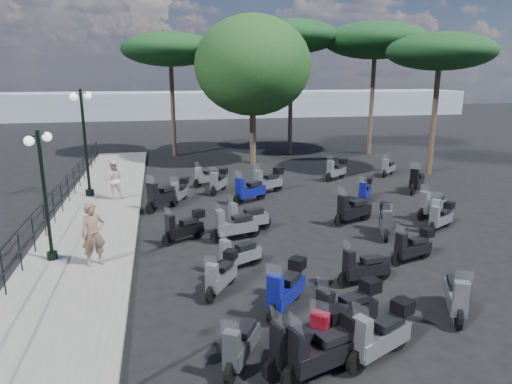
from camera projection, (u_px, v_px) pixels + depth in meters
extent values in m
plane|color=black|center=(300.00, 245.00, 14.14)|extent=(120.00, 120.00, 0.00)
cube|color=slate|center=(93.00, 226.00, 15.65)|extent=(3.00, 30.00, 0.15)
cylinder|color=black|center=(3.00, 273.00, 10.51)|extent=(0.04, 0.04, 1.10)
cylinder|color=black|center=(20.00, 251.00, 11.81)|extent=(0.04, 0.04, 1.10)
cylinder|color=black|center=(33.00, 234.00, 13.10)|extent=(0.04, 0.04, 1.10)
cylinder|color=black|center=(44.00, 219.00, 14.40)|extent=(0.04, 0.04, 1.10)
cylinder|color=black|center=(54.00, 207.00, 15.69)|extent=(0.04, 0.04, 1.10)
cylinder|color=black|center=(61.00, 197.00, 16.99)|extent=(0.04, 0.04, 1.10)
cylinder|color=black|center=(68.00, 188.00, 18.29)|extent=(0.04, 0.04, 1.10)
cylinder|color=black|center=(74.00, 181.00, 19.58)|extent=(0.04, 0.04, 1.10)
cylinder|color=black|center=(79.00, 174.00, 20.88)|extent=(0.04, 0.04, 1.10)
cylinder|color=black|center=(84.00, 168.00, 22.17)|extent=(0.04, 0.04, 1.10)
cylinder|color=black|center=(88.00, 163.00, 23.47)|extent=(0.04, 0.04, 1.10)
cylinder|color=black|center=(91.00, 158.00, 24.76)|extent=(0.04, 0.04, 1.10)
cylinder|color=black|center=(94.00, 154.00, 26.06)|extent=(0.04, 0.04, 1.10)
cylinder|color=black|center=(97.00, 150.00, 27.36)|extent=(0.04, 0.04, 1.10)
cube|color=black|center=(47.00, 198.00, 14.91)|extent=(0.04, 26.00, 0.04)
cube|color=black|center=(49.00, 213.00, 15.05)|extent=(0.04, 26.00, 0.04)
cylinder|color=black|center=(52.00, 255.00, 12.68)|extent=(0.29, 0.29, 0.22)
cylinder|color=black|center=(45.00, 197.00, 12.26)|extent=(0.10, 0.10, 3.59)
cylinder|color=black|center=(38.00, 135.00, 11.84)|extent=(0.29, 0.78, 0.04)
sphere|color=white|center=(47.00, 137.00, 12.25)|extent=(0.25, 0.25, 0.25)
sphere|color=white|center=(29.00, 141.00, 11.47)|extent=(0.25, 0.25, 0.25)
cylinder|color=black|center=(90.00, 192.00, 19.31)|extent=(0.35, 0.35, 0.27)
cylinder|color=black|center=(85.00, 144.00, 18.79)|extent=(0.12, 0.12, 4.42)
cylinder|color=black|center=(81.00, 93.00, 18.28)|extent=(0.44, 0.93, 0.04)
sphere|color=white|center=(88.00, 95.00, 18.78)|extent=(0.31, 0.31, 0.31)
sphere|color=white|center=(74.00, 97.00, 17.83)|extent=(0.31, 0.31, 0.31)
imported|color=brown|center=(93.00, 234.00, 12.14)|extent=(0.73, 0.60, 1.73)
imported|color=beige|center=(113.00, 180.00, 18.65)|extent=(0.87, 0.72, 1.62)
cylinder|color=black|center=(294.00, 376.00, 7.62)|extent=(0.51, 0.26, 0.50)
cylinder|color=black|center=(351.00, 354.00, 8.23)|extent=(0.51, 0.26, 0.50)
cube|color=black|center=(326.00, 354.00, 7.90)|extent=(1.39, 0.77, 0.35)
cube|color=black|center=(335.00, 337.00, 7.92)|extent=(0.69, 0.49, 0.15)
cube|color=black|center=(299.00, 350.00, 7.54)|extent=(0.32, 0.37, 0.73)
plane|color=white|center=(296.00, 326.00, 7.39)|extent=(0.20, 0.40, 0.39)
cube|color=black|center=(353.00, 321.00, 8.08)|extent=(0.44, 0.43, 0.27)
cylinder|color=black|center=(317.00, 356.00, 8.18)|extent=(0.41, 0.42, 0.48)
cylinder|color=black|center=(342.00, 326.00, 9.17)|extent=(0.41, 0.42, 0.48)
cube|color=maroon|center=(332.00, 330.00, 8.67)|extent=(1.15, 1.18, 0.34)
cube|color=black|center=(336.00, 313.00, 8.74)|extent=(0.64, 0.65, 0.14)
cube|color=maroon|center=(320.00, 331.00, 8.13)|extent=(0.37, 0.37, 0.71)
plane|color=white|center=(320.00, 310.00, 7.96)|extent=(0.33, 0.32, 0.37)
cylinder|color=black|center=(223.00, 267.00, 12.01)|extent=(0.43, 0.28, 0.44)
cylinder|color=black|center=(256.00, 257.00, 12.67)|extent=(0.43, 0.28, 0.44)
cube|color=#A1A6AC|center=(241.00, 256.00, 12.32)|extent=(1.20, 0.81, 0.31)
cube|color=black|center=(246.00, 246.00, 12.35)|extent=(0.61, 0.49, 0.13)
cube|color=#A1A6AC|center=(225.00, 252.00, 11.95)|extent=(0.30, 0.33, 0.64)
plane|color=white|center=(223.00, 237.00, 11.81)|extent=(0.22, 0.34, 0.34)
cylinder|color=black|center=(169.00, 239.00, 14.03)|extent=(0.43, 0.30, 0.44)
cylinder|color=black|center=(199.00, 231.00, 14.75)|extent=(0.43, 0.30, 0.44)
cube|color=black|center=(185.00, 230.00, 14.38)|extent=(1.20, 0.87, 0.32)
cube|color=black|center=(189.00, 221.00, 14.41)|extent=(0.62, 0.52, 0.13)
cube|color=black|center=(170.00, 225.00, 13.97)|extent=(0.31, 0.34, 0.65)
plane|color=white|center=(168.00, 213.00, 13.83)|extent=(0.24, 0.34, 0.34)
cube|color=black|center=(199.00, 214.00, 14.61)|extent=(0.42, 0.41, 0.24)
cylinder|color=black|center=(152.00, 207.00, 17.25)|extent=(0.43, 0.48, 0.54)
cylinder|color=black|center=(174.00, 199.00, 18.39)|extent=(0.43, 0.48, 0.54)
cube|color=black|center=(164.00, 197.00, 17.82)|extent=(1.24, 1.35, 0.38)
cube|color=black|center=(166.00, 189.00, 17.90)|extent=(0.69, 0.73, 0.16)
cube|color=black|center=(152.00, 193.00, 17.20)|extent=(0.41, 0.41, 0.78)
plane|color=white|center=(150.00, 181.00, 17.02)|extent=(0.38, 0.34, 0.42)
cylinder|color=black|center=(175.00, 201.00, 18.23)|extent=(0.26, 0.44, 0.44)
cylinder|color=black|center=(185.00, 194.00, 19.27)|extent=(0.26, 0.44, 0.44)
cube|color=#A1A6AC|center=(180.00, 194.00, 18.75)|extent=(0.76, 1.21, 0.31)
cube|color=black|center=(181.00, 187.00, 18.83)|extent=(0.47, 0.61, 0.13)
cube|color=#A1A6AC|center=(175.00, 191.00, 18.19)|extent=(0.33, 0.29, 0.64)
plane|color=white|center=(174.00, 181.00, 18.04)|extent=(0.35, 0.21, 0.34)
cube|color=black|center=(184.00, 181.00, 19.14)|extent=(0.39, 0.40, 0.24)
cylinder|color=black|center=(230.00, 373.00, 7.76)|extent=(0.30, 0.42, 0.44)
cylinder|color=black|center=(251.00, 338.00, 8.77)|extent=(0.30, 0.42, 0.44)
cube|color=#414248|center=(242.00, 345.00, 8.27)|extent=(0.87, 1.18, 0.31)
cube|color=black|center=(245.00, 328.00, 8.34)|extent=(0.51, 0.61, 0.13)
cube|color=#414248|center=(232.00, 349.00, 7.72)|extent=(0.34, 0.31, 0.64)
plane|color=white|center=(230.00, 329.00, 7.57)|extent=(0.34, 0.24, 0.34)
cylinder|color=black|center=(273.00, 313.00, 9.66)|extent=(0.39, 0.44, 0.49)
cylinder|color=black|center=(296.00, 290.00, 10.70)|extent=(0.39, 0.44, 0.49)
cube|color=navy|center=(287.00, 292.00, 10.17)|extent=(1.12, 1.23, 0.35)
cube|color=black|center=(290.00, 278.00, 10.25)|extent=(0.63, 0.66, 0.14)
cube|color=navy|center=(275.00, 291.00, 9.61)|extent=(0.38, 0.37, 0.71)
plane|color=white|center=(274.00, 272.00, 9.44)|extent=(0.35, 0.31, 0.38)
cube|color=black|center=(297.00, 264.00, 10.55)|extent=(0.47, 0.47, 0.26)
cylinder|color=black|center=(211.00, 294.00, 10.55)|extent=(0.31, 0.40, 0.43)
cylinder|color=black|center=(231.00, 276.00, 11.50)|extent=(0.31, 0.40, 0.43)
cube|color=gray|center=(222.00, 278.00, 11.02)|extent=(0.89, 1.12, 0.30)
cube|color=black|center=(224.00, 266.00, 11.10)|extent=(0.52, 0.59, 0.12)
cube|color=gray|center=(212.00, 277.00, 10.51)|extent=(0.33, 0.31, 0.62)
plane|color=white|center=(211.00, 262.00, 10.36)|extent=(0.32, 0.25, 0.33)
cube|color=black|center=(231.00, 255.00, 11.37)|extent=(0.40, 0.41, 0.23)
cylinder|color=black|center=(218.00, 236.00, 14.24)|extent=(0.50, 0.22, 0.49)
cylinder|color=black|center=(253.00, 230.00, 14.77)|extent=(0.50, 0.22, 0.49)
cube|color=gray|center=(237.00, 227.00, 14.48)|extent=(1.38, 0.68, 0.35)
cube|color=black|center=(242.00, 218.00, 14.48)|extent=(0.67, 0.45, 0.14)
cube|color=gray|center=(220.00, 221.00, 14.15)|extent=(0.30, 0.36, 0.72)
plane|color=white|center=(218.00, 207.00, 14.01)|extent=(0.18, 0.40, 0.38)
cylinder|color=black|center=(214.00, 191.00, 19.78)|extent=(0.32, 0.46, 0.47)
cylinder|color=black|center=(224.00, 185.00, 20.86)|extent=(0.32, 0.46, 0.47)
cube|color=gray|center=(219.00, 184.00, 20.32)|extent=(0.92, 1.27, 0.33)
cube|color=black|center=(220.00, 177.00, 20.41)|extent=(0.55, 0.65, 0.14)
cube|color=gray|center=(214.00, 180.00, 19.74)|extent=(0.36, 0.33, 0.68)
plane|color=white|center=(213.00, 171.00, 19.57)|extent=(0.36, 0.25, 0.36)
cube|color=black|center=(224.00, 171.00, 20.72)|extent=(0.44, 0.44, 0.25)
cylinder|color=black|center=(198.00, 183.00, 21.19)|extent=(0.42, 0.33, 0.44)
cylinder|color=black|center=(215.00, 179.00, 21.97)|extent=(0.42, 0.33, 0.44)
cube|color=gray|center=(207.00, 178.00, 21.57)|extent=(1.16, 0.94, 0.31)
cube|color=black|center=(210.00, 172.00, 21.62)|extent=(0.61, 0.54, 0.13)
cube|color=gray|center=(199.00, 174.00, 21.13)|extent=(0.32, 0.34, 0.65)
plane|color=white|center=(197.00, 166.00, 20.99)|extent=(0.26, 0.33, 0.34)
cylinder|color=black|center=(357.00, 362.00, 8.01)|extent=(0.49, 0.31, 0.49)
cylinder|color=black|center=(399.00, 338.00, 8.74)|extent=(0.49, 0.31, 0.49)
cube|color=#A1A6AC|center=(381.00, 340.00, 8.36)|extent=(1.35, 0.90, 0.35)
cube|color=black|center=(388.00, 322.00, 8.39)|extent=(0.69, 0.55, 0.14)
cube|color=#A1A6AC|center=(362.00, 337.00, 7.94)|extent=(0.34, 0.38, 0.72)
plane|color=white|center=(361.00, 314.00, 7.79)|extent=(0.24, 0.39, 0.38)
cube|color=black|center=(402.00, 307.00, 8.59)|extent=(0.46, 0.45, 0.27)
cylinder|color=black|center=(345.00, 279.00, 11.28)|extent=(0.45, 0.17, 0.44)
cylinder|color=black|center=(382.00, 272.00, 11.68)|extent=(0.45, 0.17, 0.44)
cube|color=black|center=(366.00, 270.00, 11.45)|extent=(1.24, 0.51, 0.31)
cube|color=black|center=(372.00, 259.00, 11.45)|extent=(0.59, 0.37, 0.13)
cube|color=black|center=(349.00, 263.00, 11.20)|extent=(0.25, 0.31, 0.65)
plane|color=white|center=(348.00, 248.00, 11.08)|extent=(0.13, 0.36, 0.34)
cylinder|color=black|center=(398.00, 259.00, 12.57)|extent=(0.44, 0.21, 0.43)
cylinder|color=black|center=(425.00, 251.00, 13.07)|extent=(0.44, 0.21, 0.43)
cube|color=black|center=(413.00, 249.00, 12.80)|extent=(1.20, 0.63, 0.30)
cube|color=black|center=(418.00, 240.00, 12.81)|extent=(0.59, 0.42, 0.13)
cube|color=black|center=(401.00, 244.00, 12.50)|extent=(0.27, 0.32, 0.63)
plane|color=white|center=(401.00, 231.00, 12.37)|extent=(0.17, 0.35, 0.33)
cube|color=black|center=(427.00, 232.00, 12.94)|extent=(0.38, 0.36, 0.23)
cylinder|color=black|center=(340.00, 220.00, 15.82)|extent=(0.51, 0.29, 0.50)
cylinder|color=black|center=(365.00, 213.00, 16.51)|extent=(0.51, 0.29, 0.50)
cube|color=black|center=(355.00, 211.00, 16.14)|extent=(1.40, 0.85, 0.36)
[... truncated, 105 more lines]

